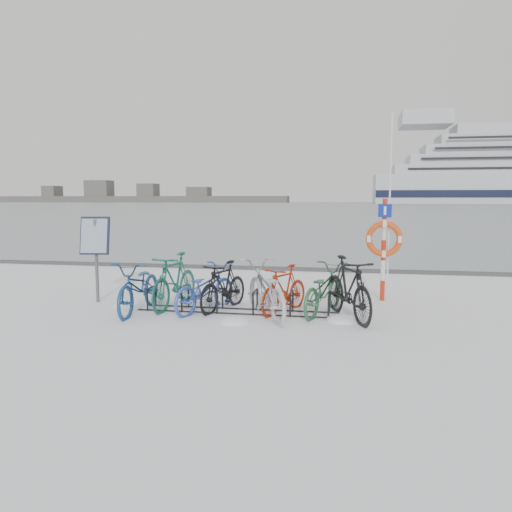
{
  "coord_description": "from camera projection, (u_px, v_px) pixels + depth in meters",
  "views": [
    {
      "loc": [
        2.13,
        -9.48,
        2.25
      ],
      "look_at": [
        0.27,
        0.6,
        1.06
      ],
      "focal_mm": 35.0,
      "sensor_mm": 36.0,
      "label": 1
    }
  ],
  "objects": [
    {
      "name": "bike_1",
      "position": [
        175.0,
        279.0,
        10.28
      ],
      "size": [
        0.79,
        1.99,
        1.16
      ],
      "primitive_type": "imported",
      "rotation": [
        0.0,
        0.0,
        -0.13
      ],
      "color": "#175947",
      "rests_on": "ground"
    },
    {
      "name": "ice_sheet",
      "position": [
        342.0,
        205.0,
        161.31
      ],
      "size": [
        400.0,
        298.0,
        0.02
      ],
      "primitive_type": "cube",
      "color": "#98A4AC",
      "rests_on": "ground"
    },
    {
      "name": "bike_4",
      "position": [
        265.0,
        288.0,
        9.48
      ],
      "size": [
        1.61,
        2.2,
        1.1
      ],
      "primitive_type": "imported",
      "rotation": [
        0.0,
        0.0,
        3.62
      ],
      "color": "#B5B6BD",
      "rests_on": "ground"
    },
    {
      "name": "quay_edge",
      "position": [
        278.0,
        269.0,
        15.66
      ],
      "size": [
        400.0,
        0.25,
        0.1
      ],
      "primitive_type": "cube",
      "color": "#3F3F42",
      "rests_on": "ground"
    },
    {
      "name": "bike_0",
      "position": [
        140.0,
        285.0,
        9.91
      ],
      "size": [
        0.79,
        2.07,
        1.07
      ],
      "primitive_type": "imported",
      "rotation": [
        0.0,
        0.0,
        0.04
      ],
      "color": "navy",
      "rests_on": "ground"
    },
    {
      "name": "bike_5",
      "position": [
        284.0,
        288.0,
        9.86
      ],
      "size": [
        1.09,
        1.66,
        0.97
      ],
      "primitive_type": "imported",
      "rotation": [
        0.0,
        0.0,
        -0.43
      ],
      "color": "#9E230A",
      "rests_on": "ground"
    },
    {
      "name": "shoreline",
      "position": [
        129.0,
        197.0,
        285.58
      ],
      "size": [
        180.0,
        12.0,
        9.5
      ],
      "color": "#515151",
      "rests_on": "ground"
    },
    {
      "name": "bike_2",
      "position": [
        205.0,
        287.0,
        9.98
      ],
      "size": [
        1.29,
        1.97,
        0.97
      ],
      "primitive_type": "imported",
      "rotation": [
        0.0,
        0.0,
        2.76
      ],
      "color": "#3251B2",
      "rests_on": "ground"
    },
    {
      "name": "bike_3",
      "position": [
        223.0,
        285.0,
        10.09
      ],
      "size": [
        0.98,
        1.76,
        1.02
      ],
      "primitive_type": "imported",
      "rotation": [
        0.0,
        0.0,
        -0.31
      ],
      "color": "black",
      "rests_on": "ground"
    },
    {
      "name": "bike_rack",
      "position": [
        237.0,
        303.0,
        9.88
      ],
      "size": [
        4.0,
        0.48,
        0.46
      ],
      "color": "black",
      "rests_on": "ground"
    },
    {
      "name": "ground",
      "position": [
        237.0,
        312.0,
        9.9
      ],
      "size": [
        900.0,
        900.0,
        0.0
      ],
      "primitive_type": "plane",
      "color": "white",
      "rests_on": "ground"
    },
    {
      "name": "bike_7",
      "position": [
        348.0,
        287.0,
        9.33
      ],
      "size": [
        1.32,
        2.06,
        1.2
      ],
      "primitive_type": "imported",
      "rotation": [
        0.0,
        0.0,
        0.41
      ],
      "color": "black",
      "rests_on": "ground"
    },
    {
      "name": "info_board",
      "position": [
        95.0,
        241.0,
        10.7
      ],
      "size": [
        0.65,
        0.32,
        1.86
      ],
      "rotation": [
        0.0,
        0.0,
        0.15
      ],
      "color": "#595B5E",
      "rests_on": "ground"
    },
    {
      "name": "lifebuoy_station",
      "position": [
        384.0,
        239.0,
        10.81
      ],
      "size": [
        0.78,
        0.22,
        4.07
      ],
      "color": "red",
      "rests_on": "ground"
    },
    {
      "name": "snow_drifts",
      "position": [
        261.0,
        315.0,
        9.61
      ],
      "size": [
        5.06,
        1.87,
        0.21
      ],
      "color": "white",
      "rests_on": "ground"
    },
    {
      "name": "bike_6",
      "position": [
        323.0,
        288.0,
        9.78
      ],
      "size": [
        1.22,
        2.03,
        1.01
      ],
      "primitive_type": "imported",
      "rotation": [
        0.0,
        0.0,
        2.83
      ],
      "color": "#2A5D3B",
      "rests_on": "ground"
    }
  ]
}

